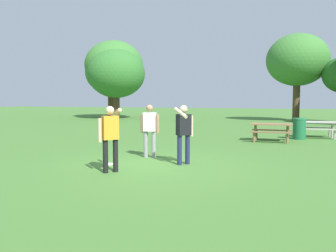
% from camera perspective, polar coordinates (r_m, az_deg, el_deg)
% --- Properties ---
extents(ground_plane, '(120.00, 120.00, 0.00)m').
position_cam_1_polar(ground_plane, '(9.43, -2.02, -6.54)').
color(ground_plane, '#447530').
extents(person_thrower, '(0.49, 0.84, 1.64)m').
position_cam_1_polar(person_thrower, '(9.35, 2.68, -0.68)').
color(person_thrower, '#1E234C').
rests_on(person_thrower, ground).
extents(person_catcher, '(0.49, 0.84, 1.64)m').
position_cam_1_polar(person_catcher, '(8.46, -9.71, -1.28)').
color(person_catcher, black).
rests_on(person_catcher, ground).
extents(person_bystander, '(0.61, 0.26, 1.64)m').
position_cam_1_polar(person_bystander, '(10.50, -3.09, -0.22)').
color(person_bystander, gray).
rests_on(person_bystander, ground).
extents(frisbee, '(0.28, 0.28, 0.03)m').
position_cam_1_polar(frisbee, '(9.61, -9.91, -6.31)').
color(frisbee, white).
rests_on(frisbee, ground).
extents(picnic_table_near, '(1.72, 1.44, 0.77)m').
position_cam_1_polar(picnic_table_near, '(15.20, 16.97, -0.38)').
color(picnic_table_near, olive).
rests_on(picnic_table_near, ground).
extents(picnic_table_far, '(1.79, 1.53, 0.77)m').
position_cam_1_polar(picnic_table_far, '(17.41, 23.73, 0.04)').
color(picnic_table_far, '#B2ADA3').
rests_on(picnic_table_far, ground).
extents(trash_can_beside_table, '(0.59, 0.59, 0.96)m').
position_cam_1_polar(trash_can_beside_table, '(16.41, 21.20, -0.42)').
color(trash_can_beside_table, '#1E663D').
rests_on(trash_can_beside_table, ground).
extents(tree_tall_left, '(4.97, 4.97, 6.58)m').
position_cam_1_polar(tree_tall_left, '(34.93, -9.66, 8.78)').
color(tree_tall_left, brown).
rests_on(tree_tall_left, ground).
extents(tree_broad_center, '(5.57, 5.57, 7.40)m').
position_cam_1_polar(tree_broad_center, '(33.46, -9.04, 9.95)').
color(tree_broad_center, '#4C3823').
rests_on(tree_broad_center, ground).
extents(tree_far_right, '(5.31, 5.31, 6.45)m').
position_cam_1_polar(tree_far_right, '(32.02, -8.69, 8.70)').
color(tree_far_right, '#4C3823').
rests_on(tree_far_right, ground).
extents(tree_slender_mid, '(4.97, 4.97, 7.11)m').
position_cam_1_polar(tree_slender_mid, '(30.00, 20.92, 10.27)').
color(tree_slender_mid, '#4C3823').
rests_on(tree_slender_mid, ground).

